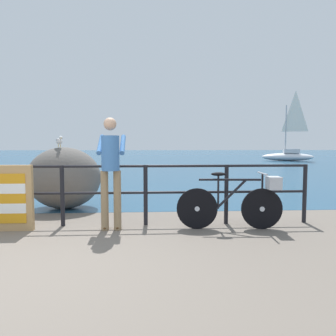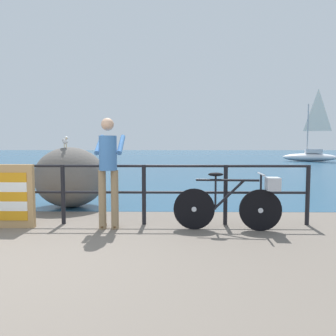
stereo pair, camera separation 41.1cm
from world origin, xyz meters
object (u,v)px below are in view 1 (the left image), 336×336
person_at_railing (111,168)px  folded_deckchair_stack (5,198)px  bicycle (239,200)px  seagull (59,141)px  breakwater_boulder_main (64,178)px  sailboat (288,153)px

person_at_railing → folded_deckchair_stack: 1.72m
bicycle → seagull: size_ratio=5.23×
folded_deckchair_stack → breakwater_boulder_main: size_ratio=0.67×
folded_deckchair_stack → seagull: seagull is taller
bicycle → person_at_railing: person_at_railing is taller
seagull → sailboat: 24.60m
breakwater_boulder_main → folded_deckchair_stack: bearing=-104.1°
seagull → folded_deckchair_stack: bearing=-43.6°
bicycle → folded_deckchair_stack: bearing=-177.4°
person_at_railing → seagull: (-1.27, 1.68, 0.46)m
person_at_railing → seagull: 2.16m
seagull → breakwater_boulder_main: bearing=114.2°
folded_deckchair_stack → person_at_railing: bearing=-0.9°
sailboat → bicycle: bearing=77.7°
bicycle → person_at_railing: bearing=-178.0°
person_at_railing → folded_deckchair_stack: bearing=87.5°
breakwater_boulder_main → seagull: seagull is taller
person_at_railing → breakwater_boulder_main: 2.17m
folded_deckchair_stack → breakwater_boulder_main: 1.80m
person_at_railing → breakwater_boulder_main: (-1.21, 1.77, -0.34)m
breakwater_boulder_main → bicycle: bearing=-29.6°
person_at_railing → sailboat: bearing=-32.2°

